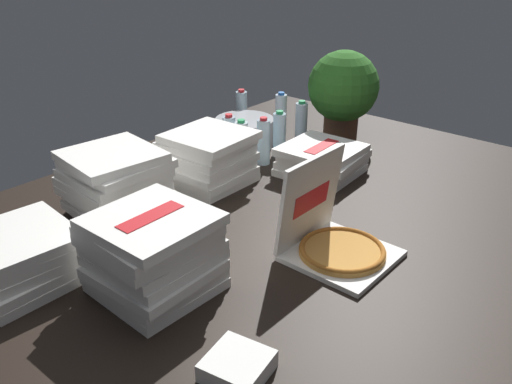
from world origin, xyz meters
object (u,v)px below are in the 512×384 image
at_px(pizza_stack_left_mid, 153,253).
at_px(pizza_stack_right_far, 207,158).
at_px(water_bottle_2, 229,138).
at_px(water_bottle_4, 281,114).
at_px(water_bottle_1, 301,123).
at_px(water_bottle_0, 279,134).
at_px(open_pizza_box, 334,239).
at_px(water_bottle_5, 242,111).
at_px(water_bottle_6, 263,142).
at_px(potted_plant, 343,90).
at_px(napkin_pile, 237,366).
at_px(pizza_stack_left_far, 21,257).
at_px(pizza_stack_center_near, 116,184).
at_px(ice_bucket, 245,132).
at_px(pizza_stack_left_near, 322,159).
at_px(water_bottle_3, 241,144).

xyz_separation_m(pizza_stack_left_mid, pizza_stack_right_far, (0.73, 0.49, -0.02)).
distance_m(water_bottle_2, water_bottle_4, 0.51).
relative_size(water_bottle_1, water_bottle_2, 1.00).
bearing_deg(pizza_stack_left_mid, water_bottle_0, 19.74).
xyz_separation_m(open_pizza_box, water_bottle_5, (0.83, 1.21, 0.05)).
height_order(water_bottle_4, water_bottle_6, same).
xyz_separation_m(potted_plant, napkin_pile, (-1.77, -0.81, -0.27)).
relative_size(open_pizza_box, pizza_stack_left_far, 0.94).
distance_m(water_bottle_4, napkin_pile, 1.98).
bearing_deg(pizza_stack_center_near, pizza_stack_left_far, -164.36).
bearing_deg(pizza_stack_center_near, ice_bucket, 8.94).
bearing_deg(ice_bucket, water_bottle_0, -90.74).
bearing_deg(pizza_stack_right_far, water_bottle_4, 12.24).
distance_m(pizza_stack_left_far, potted_plant, 1.94).
distance_m(pizza_stack_left_far, water_bottle_1, 1.71).
bearing_deg(ice_bucket, napkin_pile, -138.78).
relative_size(pizza_stack_left_mid, pizza_stack_left_near, 0.96).
distance_m(open_pizza_box, pizza_stack_left_mid, 0.67).
bearing_deg(water_bottle_2, water_bottle_0, -37.16).
relative_size(water_bottle_2, water_bottle_5, 1.00).
bearing_deg(pizza_stack_right_far, potted_plant, -9.18).
xyz_separation_m(pizza_stack_left_near, water_bottle_4, (0.33, 0.52, 0.05)).
distance_m(pizza_stack_left_near, water_bottle_3, 0.42).
height_order(pizza_stack_left_mid, pizza_stack_center_near, pizza_stack_left_mid).
distance_m(pizza_stack_center_near, water_bottle_2, 0.76).
relative_size(pizza_stack_center_near, water_bottle_4, 1.64).
height_order(water_bottle_0, water_bottle_1, same).
bearing_deg(ice_bucket, water_bottle_5, 45.95).
distance_m(pizza_stack_right_far, pizza_stack_left_far, 1.00).
height_order(pizza_stack_left_far, water_bottle_6, water_bottle_6).
bearing_deg(water_bottle_1, water_bottle_5, 96.11).
bearing_deg(pizza_stack_left_near, ice_bucket, 85.58).
bearing_deg(open_pizza_box, water_bottle_0, 50.24).
bearing_deg(water_bottle_2, water_bottle_6, -65.65).
bearing_deg(potted_plant, water_bottle_0, 166.97).
relative_size(pizza_stack_left_near, water_bottle_6, 1.61).
xyz_separation_m(pizza_stack_center_near, water_bottle_1, (1.20, -0.08, -0.02)).
xyz_separation_m(pizza_stack_left_mid, water_bottle_0, (1.22, 0.44, -0.02)).
relative_size(pizza_stack_right_far, water_bottle_2, 1.60).
relative_size(water_bottle_3, napkin_pile, 1.52).
bearing_deg(potted_plant, ice_bucket, 141.20).
xyz_separation_m(pizza_stack_left_mid, water_bottle_1, (1.45, 0.46, -0.02)).
xyz_separation_m(pizza_stack_right_far, water_bottle_1, (0.72, -0.03, -0.00)).
distance_m(open_pizza_box, water_bottle_5, 1.47).
distance_m(pizza_stack_right_far, water_bottle_4, 0.80).
bearing_deg(water_bottle_2, pizza_stack_left_near, -69.44).
height_order(pizza_stack_center_near, pizza_stack_left_far, pizza_stack_center_near).
xyz_separation_m(pizza_stack_right_far, water_bottle_5, (0.67, 0.39, -0.00)).
relative_size(open_pizza_box, water_bottle_4, 1.48).
bearing_deg(potted_plant, water_bottle_2, 158.03).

